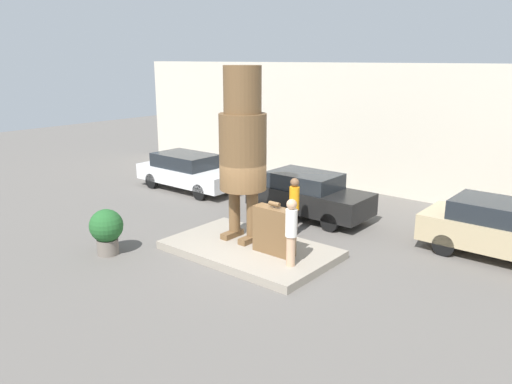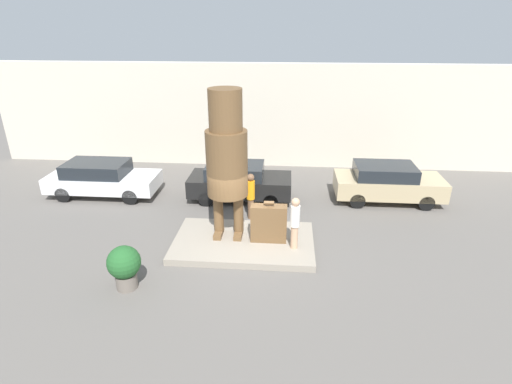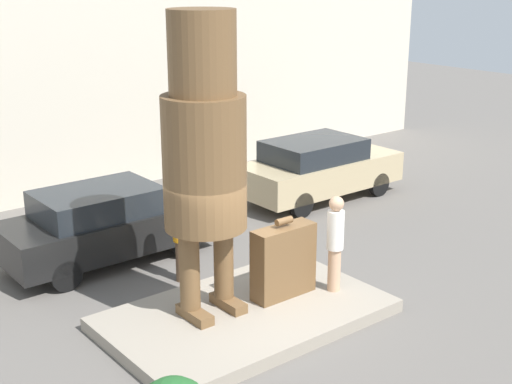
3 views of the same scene
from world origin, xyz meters
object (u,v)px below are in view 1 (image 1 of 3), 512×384
object	(u,v)px
parked_car_black	(308,194)
tourist	(291,230)
statue_figure	(243,141)
giant_suitcase	(274,230)
parked_car_tan	(505,229)
worker_hivis	(294,204)
planter_pot	(107,229)
parked_car_white	(188,171)

from	to	relation	value
parked_car_black	tourist	bearing A→B (deg)	-61.44
statue_figure	giant_suitcase	size ratio (longest dim) A/B	3.41
parked_car_tan	worker_hivis	world-z (taller)	worker_hivis
parked_car_black	planter_pot	distance (m)	6.94
giant_suitcase	planter_pot	bearing A→B (deg)	-146.29
giant_suitcase	parked_car_tan	bearing A→B (deg)	41.13
parked_car_black	giant_suitcase	bearing A→B (deg)	-69.17
planter_pot	worker_hivis	bearing A→B (deg)	56.20
parked_car_black	parked_car_tan	bearing A→B (deg)	3.08
parked_car_black	worker_hivis	xyz separation A→B (m)	(0.67, -1.78, 0.18)
giant_suitcase	parked_car_black	bearing A→B (deg)	110.83
parked_car_white	worker_hivis	bearing A→B (deg)	-14.59
tourist	worker_hivis	world-z (taller)	tourist
tourist	parked_car_black	distance (m)	4.87
giant_suitcase	parked_car_black	xyz separation A→B (m)	(-1.47, 3.85, -0.05)
giant_suitcase	parked_car_tan	world-z (taller)	giant_suitcase
parked_car_white	parked_car_black	xyz separation A→B (m)	(6.02, 0.05, 0.02)
parked_car_tan	planter_pot	bearing A→B (deg)	-142.03
parked_car_white	worker_hivis	xyz separation A→B (m)	(6.68, -1.74, 0.20)
tourist	statue_figure	bearing A→B (deg)	161.77
parked_car_black	planter_pot	bearing A→B (deg)	-110.90
worker_hivis	parked_car_black	bearing A→B (deg)	110.53
worker_hivis	parked_car_white	bearing A→B (deg)	165.41
statue_figure	worker_hivis	world-z (taller)	statue_figure
tourist	worker_hivis	distance (m)	2.98
statue_figure	worker_hivis	bearing A→B (deg)	70.81
statue_figure	planter_pot	xyz separation A→B (m)	(-2.54, -2.96, -2.40)
tourist	parked_car_tan	bearing A→B (deg)	49.40
giant_suitcase	parked_car_white	world-z (taller)	giant_suitcase
parked_car_white	worker_hivis	distance (m)	6.91
planter_pot	giant_suitcase	bearing A→B (deg)	33.71
parked_car_white	planter_pot	size ratio (longest dim) A/B	3.56
tourist	worker_hivis	size ratio (longest dim) A/B	0.97
tourist	parked_car_white	distance (m)	9.35
statue_figure	planter_pot	world-z (taller)	statue_figure
statue_figure	parked_car_tan	distance (m)	7.66
parked_car_black	planter_pot	xyz separation A→B (m)	(-2.48, -6.48, -0.07)
parked_car_white	parked_car_tan	bearing A→B (deg)	1.78
parked_car_white	worker_hivis	world-z (taller)	worker_hivis
tourist	parked_car_black	bearing A→B (deg)	118.56
tourist	worker_hivis	xyz separation A→B (m)	(-1.65, 2.48, -0.20)
parked_car_black	parked_car_tan	distance (m)	6.27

